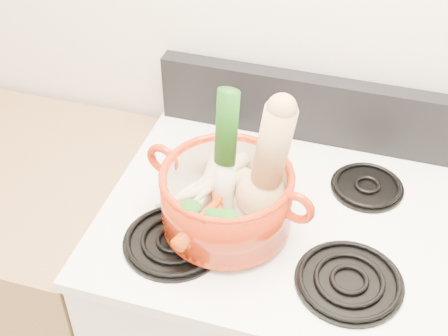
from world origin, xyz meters
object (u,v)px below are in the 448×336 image
(stove_body, at_px, (267,336))
(dutch_oven, at_px, (227,199))
(squash, at_px, (271,163))
(leek, at_px, (225,153))

(stove_body, relative_size, dutch_oven, 3.25)
(dutch_oven, relative_size, squash, 1.00)
(dutch_oven, xyz_separation_m, squash, (0.09, 0.03, 0.10))
(stove_body, xyz_separation_m, squash, (-0.01, -0.05, 0.68))
(stove_body, relative_size, leek, 2.99)
(stove_body, height_order, dutch_oven, dutch_oven)
(stove_body, distance_m, squash, 0.68)
(dutch_oven, distance_m, squash, 0.13)
(squash, bearing_deg, leek, -171.60)
(stove_body, distance_m, leek, 0.70)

